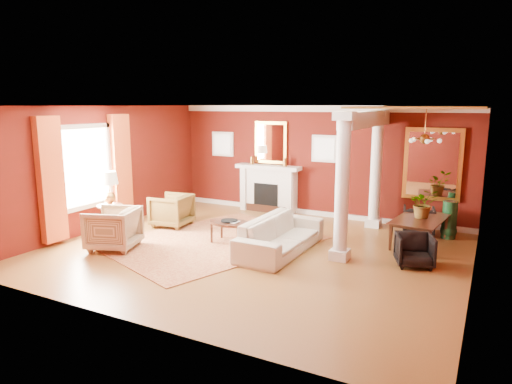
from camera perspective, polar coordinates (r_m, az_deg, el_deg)
The scene contains 27 objects.
ground at distance 9.33m, azimuth -0.26°, elevation -7.37°, with size 8.00×8.00×0.00m, color brown.
room_shell at distance 8.91m, azimuth -0.27°, elevation 5.05°, with size 8.04×7.04×2.92m.
fireplace at distance 12.62m, azimuth 1.56°, elevation 0.46°, with size 1.85×0.42×1.29m.
overmantel_mirror at distance 12.57m, azimuth 1.86°, elevation 6.19°, with size 0.95×0.07×1.15m.
flank_window_left at distance 13.34m, azimuth -4.16°, elevation 6.01°, with size 0.70×0.07×0.70m.
flank_window_right at distance 12.00m, azimuth 8.59°, elevation 5.38°, with size 0.70×0.07×0.70m.
left_window at distance 10.92m, azimuth -20.23°, elevation 2.31°, with size 0.21×2.55×2.60m.
column_front at distance 8.62m, azimuth 10.72°, elevation 0.71°, with size 0.36×0.36×2.80m.
column_back at distance 11.21m, azimuth 14.77°, elevation 2.84°, with size 0.36×0.36×2.80m.
header_beam at distance 10.04m, azimuth 13.67°, elevation 8.85°, with size 0.30×3.20×0.32m, color white.
amber_ceiling at distance 9.67m, azimuth 20.23°, elevation 9.91°, with size 2.30×3.40×0.04m, color gold.
dining_mirror at distance 11.44m, azimuth 21.19°, elevation 3.24°, with size 1.30×0.07×1.70m.
chandelier at distance 9.74m, azimuth 20.32°, elevation 6.24°, with size 0.60×0.62×0.75m.
crown_trim at distance 12.03m, azimuth 7.58°, elevation 10.29°, with size 8.00×0.08×0.16m, color white.
base_trim at distance 12.37m, azimuth 7.26°, elevation -2.61°, with size 8.00×0.08×0.12m, color white.
rug at distance 9.99m, azimuth -5.50°, elevation -6.13°, with size 3.19×4.26×0.02m, color maroon.
sofa at distance 9.17m, azimuth 3.14°, elevation -4.66°, with size 2.40×0.70×0.94m, color beige.
armchair_leopard at distance 11.27m, azimuth -10.53°, elevation -2.07°, with size 0.85×0.79×0.87m, color black.
armchair_stripe at distance 9.77m, azimuth -17.43°, elevation -4.14°, with size 0.92×0.86×0.95m, color tan.
coffee_table at distance 9.76m, azimuth -3.35°, elevation -3.98°, with size 0.93×0.93×0.47m.
coffee_book at distance 9.69m, azimuth -3.24°, elevation -3.04°, with size 0.18×0.02×0.25m, color black.
side_table at distance 10.84m, azimuth -17.88°, elevation -0.05°, with size 0.58×0.58×1.45m.
dining_table at distance 10.21m, azimuth 19.99°, elevation -3.76°, with size 1.64×0.58×0.91m, color black.
dining_chair_near at distance 8.89m, azimuth 19.21°, elevation -6.70°, with size 0.64×0.60×0.66m, color black.
dining_chair_far at distance 11.07m, azimuth 19.67°, elevation -3.22°, with size 0.68×0.63×0.70m, color black.
green_urn at distance 10.99m, azimuth 22.99°, elevation -3.64°, with size 0.35×0.35×0.85m.
potted_plant at distance 10.11m, azimuth 20.29°, elevation 0.14°, with size 0.56×0.62×0.48m, color #26591E.
Camera 1 is at (4.14, -7.84, 2.91)m, focal length 32.00 mm.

